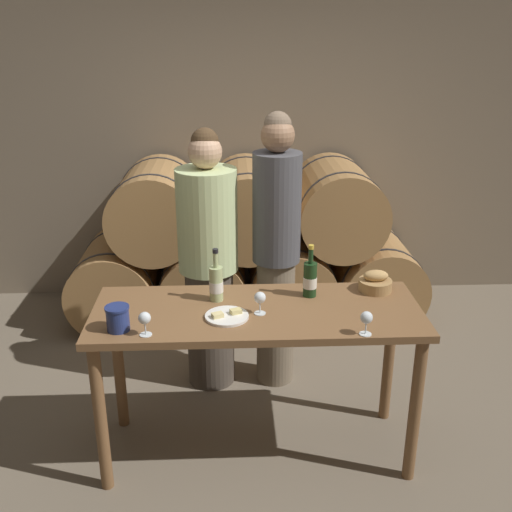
{
  "coord_description": "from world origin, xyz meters",
  "views": [
    {
      "loc": [
        -0.13,
        -2.81,
        2.28
      ],
      "look_at": [
        0.0,
        0.13,
        1.14
      ],
      "focal_mm": 42.0,
      "sensor_mm": 36.0,
      "label": 1
    }
  ],
  "objects_px": {
    "bread_basket": "(375,283)",
    "blue_crock": "(118,317)",
    "wine_glass_far_left": "(145,319)",
    "wine_glass_center": "(366,319)",
    "wine_bottle_white": "(216,283)",
    "cheese_plate": "(227,316)",
    "tasting_table": "(257,331)",
    "wine_glass_left": "(260,299)",
    "person_right": "(276,250)",
    "wine_bottle_red": "(310,279)",
    "person_left": "(208,262)"
  },
  "relations": [
    {
      "from": "bread_basket",
      "to": "blue_crock",
      "type": "bearing_deg",
      "value": -163.43
    },
    {
      "from": "person_left",
      "to": "cheese_plate",
      "type": "bearing_deg",
      "value": -81.78
    },
    {
      "from": "wine_glass_left",
      "to": "wine_glass_center",
      "type": "relative_size",
      "value": 1.0
    },
    {
      "from": "bread_basket",
      "to": "wine_glass_left",
      "type": "bearing_deg",
      "value": -158.53
    },
    {
      "from": "wine_bottle_red",
      "to": "wine_glass_center",
      "type": "bearing_deg",
      "value": -64.77
    },
    {
      "from": "person_right",
      "to": "wine_bottle_red",
      "type": "distance_m",
      "value": 0.59
    },
    {
      "from": "tasting_table",
      "to": "wine_glass_far_left",
      "type": "bearing_deg",
      "value": -155.53
    },
    {
      "from": "blue_crock",
      "to": "bread_basket",
      "type": "distance_m",
      "value": 1.41
    },
    {
      "from": "bread_basket",
      "to": "wine_glass_far_left",
      "type": "height_order",
      "value": "same"
    },
    {
      "from": "wine_glass_left",
      "to": "wine_glass_center",
      "type": "distance_m",
      "value": 0.55
    },
    {
      "from": "tasting_table",
      "to": "blue_crock",
      "type": "height_order",
      "value": "blue_crock"
    },
    {
      "from": "tasting_table",
      "to": "wine_bottle_white",
      "type": "relative_size",
      "value": 5.86
    },
    {
      "from": "blue_crock",
      "to": "wine_glass_left",
      "type": "distance_m",
      "value": 0.71
    },
    {
      "from": "cheese_plate",
      "to": "wine_bottle_red",
      "type": "bearing_deg",
      "value": 28.22
    },
    {
      "from": "person_right",
      "to": "wine_glass_far_left",
      "type": "distance_m",
      "value": 1.21
    },
    {
      "from": "bread_basket",
      "to": "wine_glass_center",
      "type": "height_order",
      "value": "same"
    },
    {
      "from": "person_left",
      "to": "wine_glass_center",
      "type": "bearing_deg",
      "value": -52.63
    },
    {
      "from": "wine_bottle_white",
      "to": "cheese_plate",
      "type": "xyz_separation_m",
      "value": [
        0.06,
        -0.21,
        -0.09
      ]
    },
    {
      "from": "blue_crock",
      "to": "wine_glass_far_left",
      "type": "bearing_deg",
      "value": -22.9
    },
    {
      "from": "wine_bottle_white",
      "to": "person_right",
      "type": "bearing_deg",
      "value": 58.72
    },
    {
      "from": "wine_glass_far_left",
      "to": "wine_glass_center",
      "type": "relative_size",
      "value": 1.0
    },
    {
      "from": "cheese_plate",
      "to": "wine_glass_left",
      "type": "bearing_deg",
      "value": 12.44
    },
    {
      "from": "person_left",
      "to": "wine_bottle_white",
      "type": "relative_size",
      "value": 5.82
    },
    {
      "from": "wine_bottle_red",
      "to": "cheese_plate",
      "type": "xyz_separation_m",
      "value": [
        -0.45,
        -0.24,
        -0.09
      ]
    },
    {
      "from": "wine_bottle_red",
      "to": "bread_basket",
      "type": "distance_m",
      "value": 0.38
    },
    {
      "from": "wine_bottle_red",
      "to": "wine_glass_left",
      "type": "height_order",
      "value": "wine_bottle_red"
    },
    {
      "from": "person_right",
      "to": "wine_glass_center",
      "type": "distance_m",
      "value": 1.09
    },
    {
      "from": "person_left",
      "to": "bread_basket",
      "type": "xyz_separation_m",
      "value": [
        0.95,
        -0.52,
        0.07
      ]
    },
    {
      "from": "tasting_table",
      "to": "wine_glass_center",
      "type": "distance_m",
      "value": 0.62
    },
    {
      "from": "cheese_plate",
      "to": "wine_glass_center",
      "type": "bearing_deg",
      "value": -17.23
    },
    {
      "from": "wine_bottle_red",
      "to": "wine_glass_center",
      "type": "relative_size",
      "value": 2.44
    },
    {
      "from": "tasting_table",
      "to": "wine_glass_left",
      "type": "xyz_separation_m",
      "value": [
        0.01,
        -0.05,
        0.21
      ]
    },
    {
      "from": "wine_bottle_white",
      "to": "bread_basket",
      "type": "bearing_deg",
      "value": 5.47
    },
    {
      "from": "bread_basket",
      "to": "cheese_plate",
      "type": "height_order",
      "value": "bread_basket"
    },
    {
      "from": "tasting_table",
      "to": "wine_glass_center",
      "type": "xyz_separation_m",
      "value": [
        0.51,
        -0.29,
        0.21
      ]
    },
    {
      "from": "wine_bottle_red",
      "to": "wine_bottle_white",
      "type": "height_order",
      "value": "wine_bottle_red"
    },
    {
      "from": "tasting_table",
      "to": "wine_bottle_red",
      "type": "relative_size",
      "value": 5.83
    },
    {
      "from": "wine_glass_left",
      "to": "wine_glass_center",
      "type": "bearing_deg",
      "value": -26.23
    },
    {
      "from": "blue_crock",
      "to": "cheese_plate",
      "type": "distance_m",
      "value": 0.54
    },
    {
      "from": "tasting_table",
      "to": "blue_crock",
      "type": "relative_size",
      "value": 13.78
    },
    {
      "from": "blue_crock",
      "to": "wine_glass_center",
      "type": "xyz_separation_m",
      "value": [
        1.19,
        -0.1,
        0.02
      ]
    },
    {
      "from": "cheese_plate",
      "to": "wine_glass_left",
      "type": "height_order",
      "value": "wine_glass_left"
    },
    {
      "from": "wine_bottle_red",
      "to": "cheese_plate",
      "type": "relative_size",
      "value": 1.32
    },
    {
      "from": "wine_bottle_red",
      "to": "wine_bottle_white",
      "type": "distance_m",
      "value": 0.51
    },
    {
      "from": "blue_crock",
      "to": "wine_bottle_white",
      "type": "bearing_deg",
      "value": 34.03
    },
    {
      "from": "person_left",
      "to": "wine_glass_far_left",
      "type": "bearing_deg",
      "value": -105.34
    },
    {
      "from": "tasting_table",
      "to": "person_right",
      "type": "distance_m",
      "value": 0.77
    },
    {
      "from": "tasting_table",
      "to": "person_left",
      "type": "relative_size",
      "value": 1.01
    },
    {
      "from": "wine_glass_center",
      "to": "bread_basket",
      "type": "bearing_deg",
      "value": 72.08
    },
    {
      "from": "blue_crock",
      "to": "person_left",
      "type": "bearing_deg",
      "value": 66.21
    }
  ]
}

